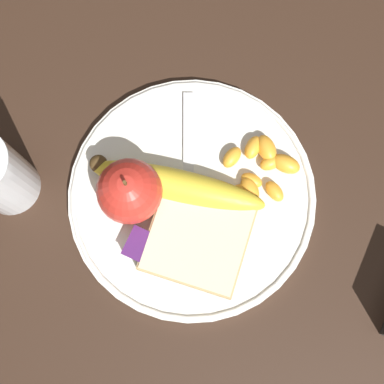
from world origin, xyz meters
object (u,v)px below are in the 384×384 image
at_px(apple, 130,191).
at_px(banana, 177,182).
at_px(bread_slice, 197,240).
at_px(fork, 188,190).
at_px(plate, 192,196).
at_px(jam_packet, 146,248).

bearing_deg(apple, banana, -139.06).
distance_m(banana, bread_slice, 0.07).
distance_m(bread_slice, fork, 0.06).
height_order(plate, banana, banana).
height_order(apple, banana, apple).
xyz_separation_m(banana, jam_packet, (0.00, 0.08, -0.01)).
xyz_separation_m(plate, banana, (0.02, -0.00, 0.02)).
relative_size(plate, apple, 3.51).
relative_size(banana, fork, 1.08).
bearing_deg(fork, apple, -82.08).
relative_size(plate, bread_slice, 2.39).
xyz_separation_m(plate, jam_packet, (0.02, 0.08, 0.01)).
distance_m(banana, fork, 0.02).
relative_size(plate, jam_packet, 6.71).
relative_size(fork, jam_packet, 4.45).
xyz_separation_m(plate, fork, (0.01, -0.00, 0.01)).
relative_size(plate, banana, 1.40).
bearing_deg(jam_packet, fork, -99.98).
bearing_deg(plate, bread_slice, 121.18).
bearing_deg(banana, fork, 179.80).
height_order(banana, jam_packet, banana).
bearing_deg(plate, fork, -32.48).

